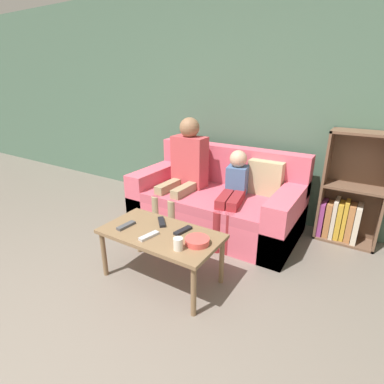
{
  "coord_description": "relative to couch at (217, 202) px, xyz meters",
  "views": [
    {
      "loc": [
        1.43,
        -0.35,
        1.58
      ],
      "look_at": [
        0.07,
        1.82,
        0.6
      ],
      "focal_mm": 28.0,
      "sensor_mm": 36.0,
      "label": 1
    }
  ],
  "objects": [
    {
      "name": "wall_back",
      "position": [
        -0.04,
        0.58,
        1.02
      ],
      "size": [
        12.0,
        0.06,
        2.6
      ],
      "color": "#4C6B56",
      "rests_on": "ground_plane"
    },
    {
      "name": "couch",
      "position": [
        0.0,
        0.0,
        0.0
      ],
      "size": [
        1.78,
        0.92,
        0.85
      ],
      "color": "#DB5B70",
      "rests_on": "ground_plane"
    },
    {
      "name": "bookshelf",
      "position": [
        1.25,
        0.42,
        0.15
      ],
      "size": [
        0.56,
        0.28,
        1.12
      ],
      "color": "brown",
      "rests_on": "ground_plane"
    },
    {
      "name": "coffee_table",
      "position": [
        0.07,
        -1.1,
        0.11
      ],
      "size": [
        0.96,
        0.51,
        0.44
      ],
      "color": "brown",
      "rests_on": "ground_plane"
    },
    {
      "name": "person_adult",
      "position": [
        -0.36,
        -0.08,
        0.4
      ],
      "size": [
        0.38,
        0.64,
        1.18
      ],
      "rotation": [
        0.0,
        0.0,
        -0.02
      ],
      "color": "#9E8966",
      "rests_on": "ground_plane"
    },
    {
      "name": "person_child",
      "position": [
        0.25,
        -0.15,
        0.23
      ],
      "size": [
        0.31,
        0.66,
        0.9
      ],
      "rotation": [
        0.0,
        0.0,
        0.19
      ],
      "color": "maroon",
      "rests_on": "ground_plane"
    },
    {
      "name": "cup_near",
      "position": [
        0.33,
        -1.23,
        0.2
      ],
      "size": [
        0.07,
        0.07,
        0.09
      ],
      "color": "silver",
      "rests_on": "coffee_table"
    },
    {
      "name": "tv_remote_0",
      "position": [
        0.04,
        -1.21,
        0.17
      ],
      "size": [
        0.08,
        0.18,
        0.02
      ],
      "rotation": [
        0.0,
        0.0,
        -0.19
      ],
      "color": "#B7B7BC",
      "rests_on": "coffee_table"
    },
    {
      "name": "tv_remote_1",
      "position": [
        -0.23,
        -1.18,
        0.17
      ],
      "size": [
        0.06,
        0.17,
        0.02
      ],
      "rotation": [
        0.0,
        0.0,
        -0.08
      ],
      "color": "#47474C",
      "rests_on": "coffee_table"
    },
    {
      "name": "tv_remote_2",
      "position": [
        0.21,
        -1.0,
        0.17
      ],
      "size": [
        0.08,
        0.18,
        0.02
      ],
      "rotation": [
        0.0,
        0.0,
        -0.19
      ],
      "color": "black",
      "rests_on": "coffee_table"
    },
    {
      "name": "tv_remote_3",
      "position": [
        -0.02,
        -0.97,
        0.17
      ],
      "size": [
        0.15,
        0.16,
        0.02
      ],
      "rotation": [
        0.0,
        0.0,
        0.75
      ],
      "color": "black",
      "rests_on": "coffee_table"
    },
    {
      "name": "snack_bowl",
      "position": [
        0.4,
        -1.1,
        0.18
      ],
      "size": [
        0.18,
        0.18,
        0.05
      ],
      "color": "#DB4C47",
      "rests_on": "coffee_table"
    }
  ]
}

